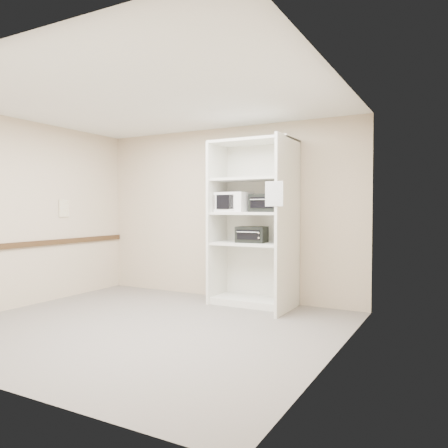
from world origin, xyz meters
The scene contains 12 objects.
floor centered at (0.00, 0.00, 0.00)m, with size 4.50×4.00×0.01m, color #615B54.
ceiling centered at (0.00, 0.00, 2.70)m, with size 4.50×4.00×0.01m, color white.
wall_back centered at (0.00, 2.00, 1.35)m, with size 4.50×0.02×2.70m, color beige.
wall_left centered at (-2.25, 0.00, 1.35)m, with size 0.02×4.00×2.70m, color beige.
wall_right centered at (2.25, 0.00, 1.35)m, with size 0.02×4.00×2.70m, color beige.
shelving_unit centered at (0.67, 1.70, 1.13)m, with size 1.24×0.92×2.42m.
microwave centered at (0.31, 1.68, 1.52)m, with size 0.49×0.37×0.29m, color white.
toaster_oven_upper centered at (0.84, 1.73, 1.50)m, with size 0.45×0.34×0.26m, color black.
toaster_oven_lower centered at (0.60, 1.71, 1.04)m, with size 0.42×0.32×0.23m, color black.
paper_sign centered at (1.20, 1.07, 1.61)m, with size 0.25×0.01×0.32m, color white.
chair_rail centered at (-2.23, 0.00, 0.90)m, with size 0.04×3.98×0.08m, color #3D2815.
wall_poster centered at (-2.24, 0.74, 1.43)m, with size 0.01×0.20×0.27m, color white.
Camera 1 is at (3.30, -4.13, 1.42)m, focal length 35.00 mm.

